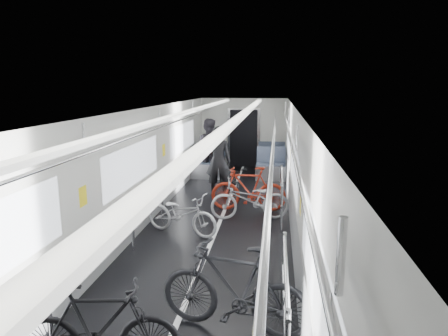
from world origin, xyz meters
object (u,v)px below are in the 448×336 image
object	(u,v)px
bike_right_near	(234,288)
bike_right_mid	(250,200)
bike_left_mid	(99,328)
bike_aisle	(233,181)
bike_left_far	(182,214)
bike_right_far	(248,189)
person_standing	(218,161)
person_seated	(208,148)

from	to	relation	value
bike_right_near	bike_right_mid	bearing A→B (deg)	-167.76
bike_left_mid	bike_aisle	world-z (taller)	bike_left_mid
bike_left_mid	bike_left_far	xyz separation A→B (m)	(-0.09, 3.86, -0.08)
bike_right_near	bike_aisle	bearing A→B (deg)	-162.55
bike_left_far	bike_aisle	world-z (taller)	bike_aisle
bike_aisle	bike_right_far	bearing A→B (deg)	-83.86
bike_left_far	bike_right_far	size ratio (longest dim) A/B	0.90
bike_right_far	bike_right_mid	bearing A→B (deg)	6.40
bike_right_near	bike_aisle	xyz separation A→B (m)	(-0.65, 5.74, -0.13)
bike_left_far	person_standing	xyz separation A→B (m)	(0.30, 2.84, 0.51)
bike_left_mid	bike_right_far	distance (m)	5.58
bike_left_mid	person_standing	distance (m)	6.72
bike_left_far	person_seated	world-z (taller)	person_seated
bike_right_near	person_standing	xyz separation A→B (m)	(-1.04, 5.84, 0.37)
bike_right_far	person_seated	xyz separation A→B (m)	(-1.49, 3.31, 0.40)
bike_left_far	person_standing	size ratio (longest dim) A/B	0.85
bike_right_mid	person_seated	size ratio (longest dim) A/B	0.92
bike_right_far	bike_aisle	distance (m)	1.23
bike_left_far	bike_right_far	world-z (taller)	bike_right_far
bike_right_near	bike_right_far	distance (m)	4.61
bike_right_mid	bike_right_near	bearing A→B (deg)	-9.14
bike_right_mid	person_standing	distance (m)	2.11
bike_aisle	person_seated	bearing A→B (deg)	97.52
bike_left_mid	bike_aisle	bearing A→B (deg)	-13.55
bike_right_near	person_standing	bearing A→B (deg)	-158.88
bike_left_far	bike_right_near	world-z (taller)	bike_right_near
bike_left_mid	bike_right_far	xyz separation A→B (m)	(1.09, 5.48, 0.03)
bike_right_near	bike_right_far	bearing A→B (deg)	-166.98
bike_right_mid	bike_aisle	xyz separation A→B (m)	(-0.56, 1.73, -0.03)
bike_right_mid	person_standing	xyz separation A→B (m)	(-0.96, 1.83, 0.47)
bike_right_mid	bike_aisle	world-z (taller)	bike_right_mid
bike_right_far	bike_left_mid	bearing A→B (deg)	-12.10
person_standing	person_seated	distance (m)	2.17
bike_left_far	bike_right_mid	bearing A→B (deg)	-32.04
bike_right_mid	person_seated	bearing A→B (deg)	-168.55
bike_aisle	person_standing	size ratio (longest dim) A/B	0.85
bike_right_mid	bike_aisle	distance (m)	1.81
bike_left_mid	bike_left_far	size ratio (longest dim) A/B	1.05
person_standing	bike_right_mid	bearing A→B (deg)	110.53
bike_right_near	bike_left_far	bearing A→B (deg)	-144.80
bike_left_far	bike_aisle	xyz separation A→B (m)	(0.70, 2.74, 0.00)
bike_aisle	person_seated	size ratio (longest dim) A/B	0.85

